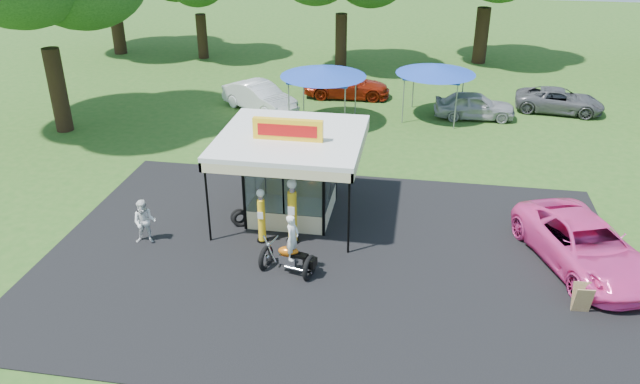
# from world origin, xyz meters

# --- Properties ---
(ground) EXTENTS (120.00, 120.00, 0.00)m
(ground) POSITION_xyz_m (0.00, 0.00, 0.00)
(ground) COLOR #28541A
(ground) RESTS_ON ground
(asphalt_apron) EXTENTS (20.00, 14.00, 0.04)m
(asphalt_apron) POSITION_xyz_m (0.00, 2.00, 0.02)
(asphalt_apron) COLOR black
(asphalt_apron) RESTS_ON ground
(gas_station_kiosk) EXTENTS (5.40, 5.40, 4.18)m
(gas_station_kiosk) POSITION_xyz_m (-2.00, 4.99, 1.78)
(gas_station_kiosk) COLOR white
(gas_station_kiosk) RESTS_ON ground
(gas_pump_left) EXTENTS (0.40, 0.40, 2.15)m
(gas_pump_left) POSITION_xyz_m (-2.65, 2.72, 1.03)
(gas_pump_left) COLOR black
(gas_pump_left) RESTS_ON ground
(gas_pump_right) EXTENTS (0.48, 0.48, 2.57)m
(gas_pump_right) POSITION_xyz_m (-1.54, 2.85, 1.23)
(gas_pump_right) COLOR black
(gas_pump_right) RESTS_ON ground
(motorcycle) EXTENTS (2.02, 1.29, 2.30)m
(motorcycle) POSITION_xyz_m (-1.19, 0.88, 0.90)
(motorcycle) COLOR black
(motorcycle) RESTS_ON ground
(spare_tires) EXTENTS (0.84, 0.67, 0.67)m
(spare_tires) POSITION_xyz_m (-3.81, 3.77, 0.33)
(spare_tires) COLOR black
(spare_tires) RESTS_ON ground
(a_frame_sign) EXTENTS (0.55, 0.51, 0.95)m
(a_frame_sign) POSITION_xyz_m (8.01, 0.28, 0.48)
(a_frame_sign) COLOR #593819
(a_frame_sign) RESTS_ON ground
(kiosk_car) EXTENTS (2.82, 1.13, 0.96)m
(kiosk_car) POSITION_xyz_m (-2.00, 7.20, 0.48)
(kiosk_car) COLOR yellow
(kiosk_car) RESTS_ON ground
(pink_sedan) EXTENTS (4.66, 6.55, 1.66)m
(pink_sedan) POSITION_xyz_m (8.56, 3.00, 0.83)
(pink_sedan) COLOR #FB44A2
(pink_sedan) RESTS_ON ground
(spectator_west) EXTENTS (0.95, 0.80, 1.71)m
(spectator_west) POSITION_xyz_m (-6.82, 1.97, 0.86)
(spectator_west) COLOR white
(spectator_west) RESTS_ON ground
(bg_car_a) EXTENTS (5.03, 4.23, 1.63)m
(bg_car_a) POSITION_xyz_m (-6.48, 17.13, 0.81)
(bg_car_a) COLOR white
(bg_car_a) RESTS_ON ground
(bg_car_b) EXTENTS (5.35, 2.39, 1.52)m
(bg_car_b) POSITION_xyz_m (-1.85, 20.48, 0.76)
(bg_car_b) COLOR maroon
(bg_car_b) RESTS_ON ground
(bg_car_c) EXTENTS (4.51, 2.05, 1.50)m
(bg_car_c) POSITION_xyz_m (5.69, 17.84, 0.75)
(bg_car_c) COLOR #9E9DA2
(bg_car_c) RESTS_ON ground
(bg_car_d) EXTENTS (5.16, 2.91, 1.36)m
(bg_car_d) POSITION_xyz_m (10.56, 19.76, 0.68)
(bg_car_d) COLOR #545456
(bg_car_d) RESTS_ON ground
(tent_west) EXTENTS (4.60, 4.60, 3.21)m
(tent_west) POSITION_xyz_m (-2.50, 15.54, 2.91)
(tent_west) COLOR gray
(tent_west) RESTS_ON ground
(tent_east) EXTENTS (4.35, 4.35, 3.04)m
(tent_east) POSITION_xyz_m (3.39, 17.56, 2.75)
(tent_east) COLOR gray
(tent_east) RESTS_ON ground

